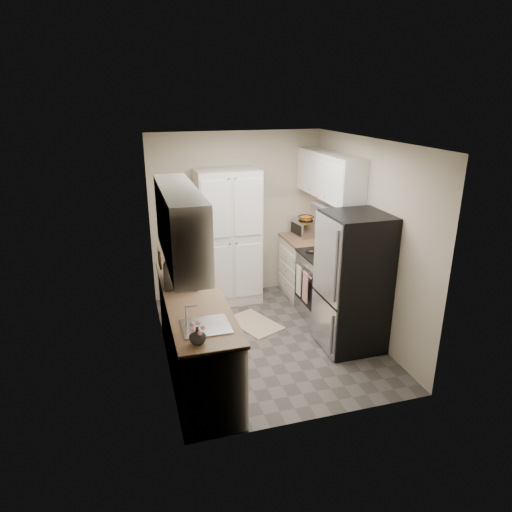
{
  "coord_description": "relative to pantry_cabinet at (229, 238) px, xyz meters",
  "views": [
    {
      "loc": [
        -1.6,
        -4.95,
        2.99
      ],
      "look_at": [
        -0.12,
        0.15,
        1.1
      ],
      "focal_mm": 32.0,
      "sensor_mm": 36.0,
      "label": 1
    }
  ],
  "objects": [
    {
      "name": "ground",
      "position": [
        0.2,
        -1.32,
        -1.0
      ],
      "size": [
        3.2,
        3.2,
        0.0
      ],
      "primitive_type": "plane",
      "color": "#56514C",
      "rests_on": "ground"
    },
    {
      "name": "room_shell",
      "position": [
        0.18,
        -1.32,
        0.63
      ],
      "size": [
        2.64,
        3.24,
        2.52
      ],
      "color": "beige",
      "rests_on": "ground"
    },
    {
      "name": "pantry_cabinet",
      "position": [
        0.0,
        0.0,
        0.0
      ],
      "size": [
        0.9,
        0.55,
        2.0
      ],
      "primitive_type": "cube",
      "color": "silver",
      "rests_on": "ground"
    },
    {
      "name": "base_cabinet_left",
      "position": [
        -0.79,
        -1.75,
        -0.56
      ],
      "size": [
        0.6,
        2.3,
        0.88
      ],
      "primitive_type": "cube",
      "color": "silver",
      "rests_on": "ground"
    },
    {
      "name": "countertop_left",
      "position": [
        -0.79,
        -1.75,
        -0.1
      ],
      "size": [
        0.63,
        2.33,
        0.04
      ],
      "primitive_type": "cube",
      "color": "#846647",
      "rests_on": "base_cabinet_left"
    },
    {
      "name": "base_cabinet_right",
      "position": [
        1.19,
        -0.12,
        -0.56
      ],
      "size": [
        0.6,
        0.8,
        0.88
      ],
      "primitive_type": "cube",
      "color": "silver",
      "rests_on": "ground"
    },
    {
      "name": "countertop_right",
      "position": [
        1.19,
        -0.12,
        -0.1
      ],
      "size": [
        0.63,
        0.83,
        0.04
      ],
      "primitive_type": "cube",
      "color": "#846647",
      "rests_on": "base_cabinet_right"
    },
    {
      "name": "electric_range",
      "position": [
        1.17,
        -0.93,
        -0.52
      ],
      "size": [
        0.71,
        0.78,
        1.13
      ],
      "color": "#B7B7BC",
      "rests_on": "ground"
    },
    {
      "name": "refrigerator",
      "position": [
        1.14,
        -1.73,
        -0.15
      ],
      "size": [
        0.7,
        0.72,
        1.7
      ],
      "primitive_type": "cube",
      "color": "#B7B7BC",
      "rests_on": "ground"
    },
    {
      "name": "microwave",
      "position": [
        -0.82,
        -1.31,
        0.08
      ],
      "size": [
        0.53,
        0.65,
        0.32
      ],
      "primitive_type": "imported",
      "rotation": [
        0.0,
        0.0,
        1.3
      ],
      "color": "#AAAAAF",
      "rests_on": "countertop_left"
    },
    {
      "name": "wine_bottle",
      "position": [
        -0.94,
        -0.85,
        0.08
      ],
      "size": [
        0.08,
        0.08,
        0.33
      ],
      "primitive_type": "cylinder",
      "color": "black",
      "rests_on": "countertop_left"
    },
    {
      "name": "flower_vase",
      "position": [
        -0.91,
        -2.74,
        -0.0
      ],
      "size": [
        0.16,
        0.16,
        0.16
      ],
      "primitive_type": "imported",
      "rotation": [
        0.0,
        0.0,
        0.08
      ],
      "color": "white",
      "rests_on": "countertop_left"
    },
    {
      "name": "cutting_board",
      "position": [
        -0.65,
        -0.74,
        0.06
      ],
      "size": [
        0.1,
        0.22,
        0.28
      ],
      "primitive_type": "cube",
      "rotation": [
        0.0,
        0.0,
        0.37
      ],
      "color": "#3A8531",
      "rests_on": "countertop_left"
    },
    {
      "name": "toaster_oven",
      "position": [
        1.23,
        0.02,
        0.04
      ],
      "size": [
        0.37,
        0.44,
        0.23
      ],
      "primitive_type": "cube",
      "rotation": [
        0.0,
        0.0,
        0.14
      ],
      "color": "#BCBBC0",
      "rests_on": "countertop_right"
    },
    {
      "name": "fruit_basket",
      "position": [
        1.23,
        0.04,
        0.21
      ],
      "size": [
        0.32,
        0.32,
        0.1
      ],
      "primitive_type": null,
      "rotation": [
        0.0,
        0.0,
        0.36
      ],
      "color": "orange",
      "rests_on": "toaster_oven"
    },
    {
      "name": "kitchen_mat",
      "position": [
        0.14,
        -0.87,
        -0.99
      ],
      "size": [
        0.74,
        0.89,
        0.01
      ],
      "primitive_type": "cube",
      "rotation": [
        0.0,
        0.0,
        0.4
      ],
      "color": "beige",
      "rests_on": "ground"
    }
  ]
}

